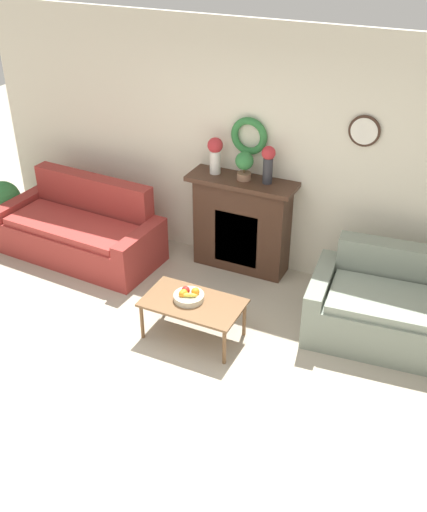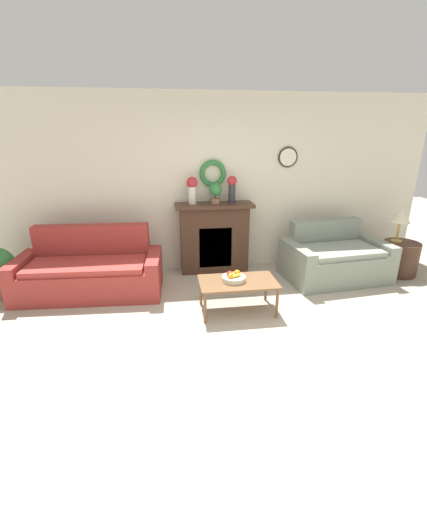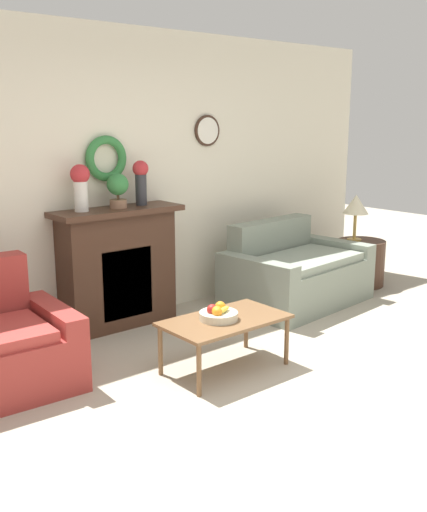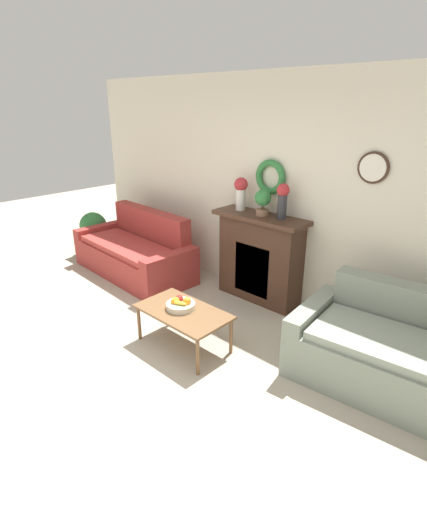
# 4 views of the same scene
# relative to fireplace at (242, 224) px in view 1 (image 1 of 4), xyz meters

# --- Properties ---
(ground_plane) EXTENTS (16.00, 16.00, 0.00)m
(ground_plane) POSITION_rel_fireplace_xyz_m (0.09, -2.35, -0.56)
(ground_plane) COLOR #ADA38E
(wall_back) EXTENTS (6.80, 0.14, 2.70)m
(wall_back) POSITION_rel_fireplace_xyz_m (0.09, 0.21, 0.80)
(wall_back) COLOR beige
(wall_back) RESTS_ON ground_plane
(fireplace) EXTENTS (1.20, 0.41, 1.10)m
(fireplace) POSITION_rel_fireplace_xyz_m (0.00, 0.00, 0.00)
(fireplace) COLOR #42281C
(fireplace) RESTS_ON ground_plane
(couch_left) EXTENTS (1.98, 0.96, 0.90)m
(couch_left) POSITION_rel_fireplace_xyz_m (-1.82, -0.56, -0.25)
(couch_left) COLOR #9E332D
(couch_left) RESTS_ON ground_plane
(loveseat_right) EXTENTS (1.57, 1.07, 0.84)m
(loveseat_right) POSITION_rel_fireplace_xyz_m (1.77, -0.55, -0.25)
(loveseat_right) COLOR gray
(loveseat_right) RESTS_ON ground_plane
(coffee_table) EXTENTS (0.95, 0.54, 0.41)m
(coffee_table) POSITION_rel_fireplace_xyz_m (0.10, -1.39, -0.19)
(coffee_table) COLOR brown
(coffee_table) RESTS_ON ground_plane
(fruit_bowl) EXTENTS (0.29, 0.29, 0.12)m
(fruit_bowl) POSITION_rel_fireplace_xyz_m (0.04, -1.37, -0.10)
(fruit_bowl) COLOR beige
(fruit_bowl) RESTS_ON coffee_table
(vase_on_mantel_left) EXTENTS (0.17, 0.17, 0.40)m
(vase_on_mantel_left) POSITION_rel_fireplace_xyz_m (-0.33, 0.01, 0.78)
(vase_on_mantel_left) COLOR silver
(vase_on_mantel_left) RESTS_ON fireplace
(vase_on_mantel_right) EXTENTS (0.15, 0.15, 0.41)m
(vase_on_mantel_right) POSITION_rel_fireplace_xyz_m (0.28, 0.01, 0.78)
(vase_on_mantel_right) COLOR #2D2D33
(vase_on_mantel_right) RESTS_ON fireplace
(potted_plant_on_mantel) EXTENTS (0.19, 0.19, 0.31)m
(potted_plant_on_mantel) POSITION_rel_fireplace_xyz_m (0.02, -0.01, 0.72)
(potted_plant_on_mantel) COLOR #8E664C
(potted_plant_on_mantel) RESTS_ON fireplace
(potted_plant_floor_by_couch) EXTENTS (0.43, 0.43, 0.69)m
(potted_plant_floor_by_couch) POSITION_rel_fireplace_xyz_m (-3.01, -0.51, -0.16)
(potted_plant_floor_by_couch) COLOR #8E664C
(potted_plant_floor_by_couch) RESTS_ON ground_plane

